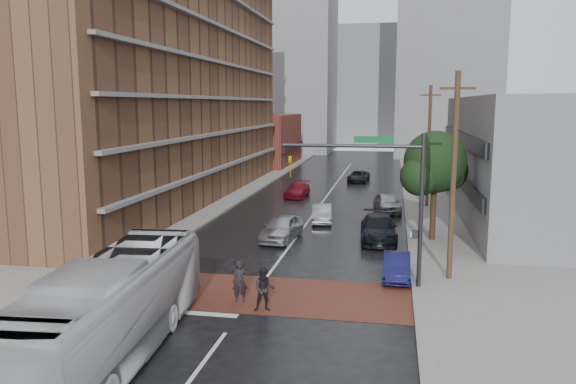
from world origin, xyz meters
The scene contains 24 objects.
ground centered at (0.00, 0.00, 0.00)m, with size 160.00×160.00×0.00m, color black.
crosswalk centered at (0.00, 0.50, 0.01)m, with size 14.00×5.00×0.02m, color brown.
sidewalk_west centered at (-11.50, 25.00, 0.07)m, with size 9.00×90.00×0.15m, color gray.
sidewalk_east centered at (11.50, 25.00, 0.07)m, with size 9.00×90.00×0.15m, color gray.
apartment_block centered at (-14.00, 24.00, 14.00)m, with size 10.00×44.00×28.00m, color brown.
storefront_west centered at (-12.00, 54.00, 3.50)m, with size 8.00×16.00×7.00m, color maroon.
building_east centered at (16.50, 20.00, 4.50)m, with size 11.00×26.00×9.00m, color gray.
distant_tower_west centered at (-14.00, 78.00, 16.00)m, with size 18.00×16.00×32.00m, color gray.
distant_tower_east centered at (14.00, 72.00, 18.00)m, with size 16.00×14.00×36.00m, color gray.
distant_tower_center centered at (0.00, 95.00, 12.00)m, with size 12.00×10.00×24.00m, color gray.
street_tree centered at (8.52, 12.03, 4.73)m, with size 4.20×4.10×6.90m.
signal_mast centered at (5.85, 2.50, 4.73)m, with size 6.50×0.30×7.20m.
utility_pole_near centered at (8.80, 4.00, 5.14)m, with size 1.60×0.26×10.00m.
utility_pole_far centered at (8.80, 24.00, 5.14)m, with size 1.60×0.26×10.00m.
transit_bus centered at (-3.15, -6.65, 1.69)m, with size 2.84×12.16×3.39m, color #B8B8BA.
pedestrian_a centered at (-0.36, -0.63, 0.91)m, with size 0.66×0.43×1.82m, color black.
pedestrian_b centered at (0.93, -1.50, 0.93)m, with size 0.90×0.70×1.86m, color black.
car_travel_a centered at (-0.79, 10.67, 0.79)m, with size 1.87×4.66×1.59m, color #B5B8BE.
car_travel_b centered at (1.02, 16.42, 0.65)m, with size 1.37×3.93×1.30m, color #ACADB4.
car_travel_c centered at (-2.66, 27.31, 0.64)m, with size 1.79×4.40×1.28m, color maroon.
suv_travel centered at (2.28, 38.38, 0.61)m, with size 2.03×4.40×1.22m, color black.
car_parked_near centered at (6.30, 4.00, 0.62)m, with size 1.30×3.74×1.23m, color #151549.
car_parked_mid centered at (5.20, 11.61, 0.79)m, with size 2.22×5.46×1.58m, color black.
car_parked_far centered at (5.61, 21.38, 0.75)m, with size 1.77×4.40×1.50m, color #A1A5A8.
Camera 1 is at (6.00, -23.13, 8.49)m, focal length 35.00 mm.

